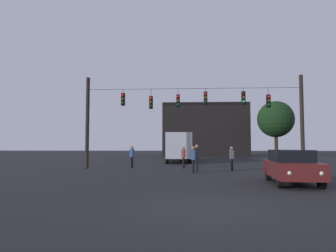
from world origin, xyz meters
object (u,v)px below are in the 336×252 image
pedestrian_crossing_center (232,157)px  pedestrian_near_bus (184,156)px  pedestrian_crossing_left (197,156)px  city_bus (178,145)px  pedestrian_trailing (132,155)px  pedestrian_crossing_right (193,158)px  car_near_right (291,166)px  tree_left_silhouette (276,119)px

pedestrian_crossing_center → pedestrian_near_bus: pedestrian_near_bus is taller
pedestrian_crossing_left → pedestrian_crossing_center: (2.44, 1.06, -0.09)m
city_bus → pedestrian_trailing: bearing=-107.7°
pedestrian_crossing_right → pedestrian_trailing: size_ratio=0.98×
pedestrian_crossing_center → car_near_right: bearing=-78.0°
city_bus → pedestrian_crossing_center: (4.03, -12.79, -0.93)m
pedestrian_crossing_center → tree_left_silhouette: tree_left_silhouette is taller
pedestrian_crossing_left → pedestrian_near_bus: 3.32m
city_bus → pedestrian_crossing_right: (1.32, -15.02, -0.92)m
city_bus → tree_left_silhouette: 19.23m
pedestrian_crossing_right → pedestrian_near_bus: pedestrian_crossing_right is taller
city_bus → pedestrian_trailing: size_ratio=6.47×
car_near_right → pedestrian_trailing: bearing=132.4°
car_near_right → tree_left_silhouette: bearing=75.1°
car_near_right → city_bus: bearing=105.5°
city_bus → pedestrian_near_bus: bearing=-86.3°
pedestrian_near_bus → pedestrian_trailing: 4.03m
city_bus → car_near_right: size_ratio=2.49×
pedestrian_crossing_right → pedestrian_near_bus: 4.42m
pedestrian_crossing_left → pedestrian_near_bus: size_ratio=1.07×
car_near_right → tree_left_silhouette: tree_left_silhouette is taller
city_bus → pedestrian_near_bus: city_bus is taller
car_near_right → pedestrian_crossing_left: bearing=122.3°
pedestrian_crossing_left → pedestrian_crossing_right: 1.20m
pedestrian_crossing_center → pedestrian_trailing: bearing=162.1°
pedestrian_crossing_right → pedestrian_near_bus: size_ratio=1.00×
pedestrian_crossing_left → pedestrian_trailing: pedestrian_crossing_left is taller
car_near_right → pedestrian_crossing_left: 7.49m
city_bus → pedestrian_near_bus: (0.70, -10.65, -0.92)m
car_near_right → pedestrian_near_bus: size_ratio=2.67×
pedestrian_crossing_right → tree_left_silhouette: 30.62m
pedestrian_crossing_left → pedestrian_crossing_right: bearing=-103.0°
city_bus → car_near_right: 20.97m
pedestrian_near_bus → tree_left_silhouette: tree_left_silhouette is taller
pedestrian_crossing_left → pedestrian_near_bus: bearing=105.6°
pedestrian_near_bus → pedestrian_trailing: (-4.02, 0.23, 0.03)m
pedestrian_trailing → pedestrian_crossing_left: bearing=-34.9°
city_bus → car_near_right: (5.59, -20.18, -1.07)m
car_near_right → pedestrian_crossing_left: size_ratio=2.50×
city_bus → pedestrian_crossing_right: city_bus is taller
pedestrian_crossing_left → pedestrian_crossing_right: size_ratio=1.06×
pedestrian_trailing → pedestrian_crossing_center: bearing=-17.9°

